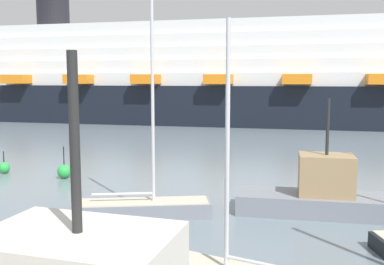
# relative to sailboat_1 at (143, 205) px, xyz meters

# --- Properties ---
(sailboat_1) EXTENTS (5.65, 2.85, 9.87)m
(sailboat_1) POSITION_rel_sailboat_1_xyz_m (0.00, 0.00, 0.00)
(sailboat_1) COLOR gray
(sailboat_1) RESTS_ON ground_plane
(fishing_boat_0) EXTENTS (6.56, 2.12, 4.79)m
(fishing_boat_0) POSITION_rel_sailboat_1_xyz_m (7.06, 1.79, 0.35)
(fishing_boat_0) COLOR gray
(fishing_boat_0) RESTS_ON ground_plane
(channel_buoy_0) EXTENTS (0.67, 0.67, 1.32)m
(channel_buoy_0) POSITION_rel_sailboat_1_xyz_m (-10.64, 6.31, -0.14)
(channel_buoy_0) COLOR green
(channel_buoy_0) RESTS_ON ground_plane
(channel_buoy_1) EXTENTS (0.79, 0.79, 1.80)m
(channel_buoy_1) POSITION_rel_sailboat_1_xyz_m (-6.52, 5.83, -0.09)
(channel_buoy_1) COLOR green
(channel_buoy_1) RESTS_ON ground_plane
(cruise_ship) EXTENTS (87.45, 16.21, 16.98)m
(cruise_ship) POSITION_rel_sailboat_1_xyz_m (-10.32, 40.11, 4.98)
(cruise_ship) COLOR black
(cruise_ship) RESTS_ON ground_plane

